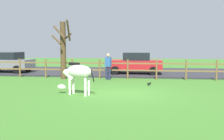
{
  "coord_description": "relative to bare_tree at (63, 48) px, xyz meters",
  "views": [
    {
      "loc": [
        0.92,
        -11.58,
        2.18
      ],
      "look_at": [
        -0.72,
        1.37,
        0.92
      ],
      "focal_mm": 42.23,
      "sensor_mm": 36.0,
      "label": 1
    }
  ],
  "objects": [
    {
      "name": "ground_plane",
      "position": [
        4.26,
        -4.61,
        -1.94
      ],
      "size": [
        60.0,
        60.0,
        0.0
      ],
      "primitive_type": "plane",
      "color": "#3D7528"
    },
    {
      "name": "crow_on_grass",
      "position": [
        5.39,
        -2.3,
        -1.82
      ],
      "size": [
        0.22,
        0.1,
        0.2
      ],
      "color": "black",
      "rests_on": "ground_plane"
    },
    {
      "name": "bare_tree",
      "position": [
        0.0,
        0.0,
        0.0
      ],
      "size": [
        1.18,
        1.21,
        3.73
      ],
      "color": "#513A23",
      "rests_on": "ground_plane"
    },
    {
      "name": "parking_asphalt",
      "position": [
        4.26,
        4.69,
        -1.92
      ],
      "size": [
        28.0,
        7.4,
        0.05
      ],
      "primitive_type": "cube",
      "color": "#2D2D33",
      "rests_on": "ground_plane"
    },
    {
      "name": "visitor_near_fence",
      "position": [
        2.89,
        -0.07,
        -1.03
      ],
      "size": [
        0.41,
        0.31,
        1.64
      ],
      "color": "#232847",
      "rests_on": "ground_plane"
    },
    {
      "name": "paddock_fence",
      "position": [
        4.08,
        0.39,
        -1.23
      ],
      "size": [
        21.75,
        0.11,
        1.26
      ],
      "color": "brown",
      "rests_on": "ground_plane"
    },
    {
      "name": "parked_car_grey",
      "position": [
        -5.51,
        3.06,
        -1.1
      ],
      "size": [
        4.1,
        2.09,
        1.56
      ],
      "color": "slate",
      "rests_on": "parking_asphalt"
    },
    {
      "name": "zebra",
      "position": [
        2.26,
        -5.14,
        -1.02
      ],
      "size": [
        1.87,
        0.9,
        1.41
      ],
      "color": "white",
      "rests_on": "ground_plane"
    },
    {
      "name": "parked_car_red",
      "position": [
        4.45,
        3.24,
        -1.1
      ],
      "size": [
        4.05,
        1.97,
        1.56
      ],
      "color": "red",
      "rests_on": "parking_asphalt"
    }
  ]
}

